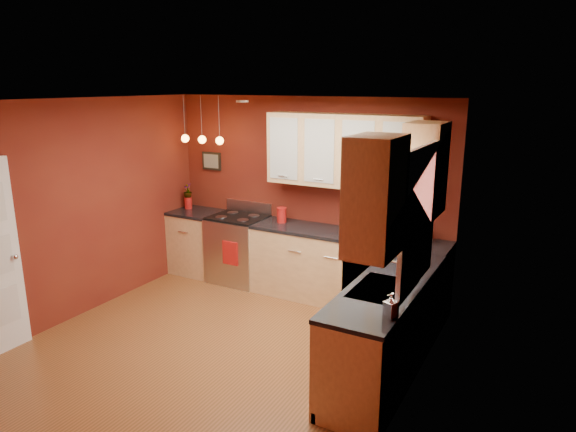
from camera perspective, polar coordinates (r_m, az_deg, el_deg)
The scene contains 26 objects.
floor at distance 5.70m, azimuth -7.97°, elevation -14.58°, with size 4.20×4.20×0.00m, color brown.
ceiling at distance 4.99m, azimuth -9.03°, elevation 12.53°, with size 4.00×4.20×0.02m, color white.
wall_back at distance 6.93m, azimuth 2.03°, elevation 2.37°, with size 4.00×0.02×2.60m, color maroon.
wall_front at distance 3.85m, azimuth -27.88°, elevation -9.57°, with size 4.00×0.02×2.60m, color maroon.
wall_left at distance 6.57m, azimuth -22.54°, elevation 0.57°, with size 0.02×4.20×2.60m, color maroon.
wall_right at distance 4.34m, azimuth 13.24°, elevation -5.53°, with size 0.02×4.20×2.60m, color maroon.
base_cabinets_back_left at distance 7.77m, azimuth -9.98°, elevation -2.97°, with size 0.70×0.60×0.90m, color #EABA7D.
base_cabinets_back_right at distance 6.62m, azimuth 6.47°, elevation -5.99°, with size 2.54×0.60×0.90m, color #EABA7D.
base_cabinets_right at distance 5.15m, azimuth 10.80°, elevation -12.39°, with size 0.60×2.10×0.90m, color #EABA7D.
counter_back_left at distance 7.65m, azimuth -10.14°, elevation 0.39°, with size 0.70×0.62×0.04m, color black.
counter_back_right at distance 6.47m, azimuth 6.58°, elevation -2.09°, with size 2.54×0.62×0.04m, color black.
counter_right at distance 4.96m, azimuth 11.06°, elevation -7.54°, with size 0.62×2.10×0.04m, color black.
gas_range at distance 7.35m, azimuth -5.52°, elevation -3.59°, with size 0.76×0.64×1.11m.
dishwasher_front at distance 6.24m, azimuth 8.61°, elevation -7.36°, with size 0.60×0.02×0.80m, color #B5B6BA.
sink at distance 4.82m, azimuth 10.52°, elevation -8.20°, with size 0.50×0.70×0.33m.
window at distance 4.51m, azimuth 14.25°, elevation 0.34°, with size 0.06×1.02×1.22m.
upper_cabinets_back at distance 6.41m, azimuth 6.20°, elevation 7.21°, with size 2.00×0.35×0.90m, color #EABA7D.
upper_cabinets_right at distance 4.52m, azimuth 12.71°, elevation 3.86°, with size 0.35×1.95×0.90m, color #EABA7D.
wall_picture at distance 7.66m, azimuth -8.48°, elevation 6.06°, with size 0.32×0.03×0.26m, color black.
pendant_lights at distance 7.30m, azimuth -9.53°, elevation 8.44°, with size 0.71×0.11×0.66m.
red_canister at distance 6.89m, azimuth -0.71°, elevation 0.12°, with size 0.14×0.14×0.20m.
red_vase at distance 7.80m, azimuth -11.03°, elevation 1.44°, with size 0.11×0.11×0.17m, color #AA1412.
flowers at distance 7.76m, azimuth -11.09°, elevation 2.75°, with size 0.13×0.13×0.23m, color #AA1412.
coffee_maker at distance 6.23m, azimuth 13.82°, elevation -1.76°, with size 0.20×0.19×0.25m.
soap_pump at distance 4.23m, azimuth 11.36°, elevation -9.74°, with size 0.09×0.10×0.21m, color white.
dish_towel at distance 7.03m, azimuth -6.46°, elevation -4.13°, with size 0.24×0.02×0.33m, color #AA1412.
Camera 1 is at (3.04, -3.95, 2.76)m, focal length 32.00 mm.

